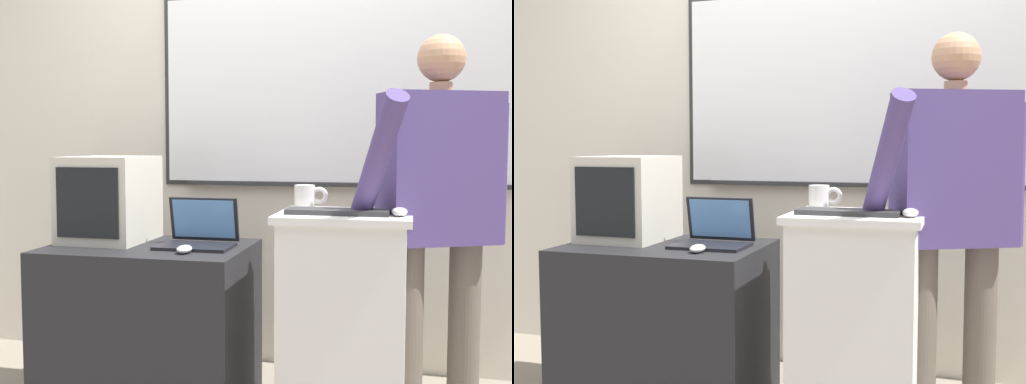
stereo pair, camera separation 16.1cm
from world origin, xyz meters
TOP-DOWN VIEW (x-y plane):
  - back_wall at (0.02, 1.22)m, footprint 6.40×0.17m
  - lectern_podium at (0.44, 0.31)m, footprint 0.53×0.47m
  - side_desk at (-0.44, 0.40)m, footprint 0.89×0.64m
  - person_presenter at (0.81, 0.43)m, footprint 0.64×0.69m
  - laptop at (-0.22, 0.44)m, footprint 0.33×0.27m
  - wireless_keyboard at (0.42, 0.25)m, footprint 0.40×0.15m
  - computer_mouse_by_laptop at (-0.22, 0.24)m, footprint 0.06×0.10m
  - computer_mouse_by_keyboard at (0.66, 0.23)m, footprint 0.06×0.10m
  - crt_monitor at (-0.68, 0.48)m, footprint 0.36×0.43m
  - coffee_mug at (0.26, 0.47)m, footprint 0.15×0.09m

SIDE VIEW (x-z plane):
  - side_desk at x=-0.44m, z-range 0.00..0.76m
  - lectern_podium at x=0.44m, z-range 0.00..0.94m
  - computer_mouse_by_laptop at x=-0.22m, z-range 0.76..0.79m
  - laptop at x=-0.22m, z-range 0.71..0.92m
  - wireless_keyboard at x=0.42m, z-range 0.94..0.96m
  - computer_mouse_by_keyboard at x=0.66m, z-range 0.94..0.97m
  - crt_monitor at x=-0.68m, z-range 0.76..1.16m
  - person_presenter at x=0.81m, z-range 0.14..1.79m
  - coffee_mug at x=0.26m, z-range 0.94..1.04m
  - back_wall at x=0.02m, z-range 0.00..2.93m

